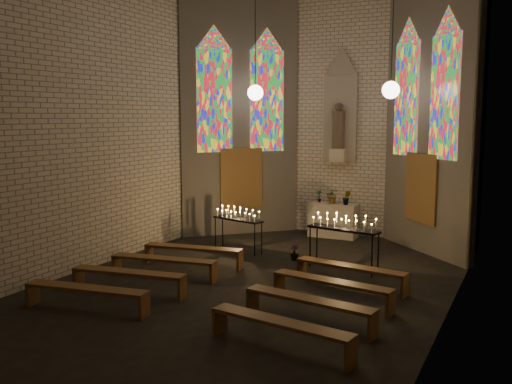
% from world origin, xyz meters
% --- Properties ---
extents(floor, '(12.00, 12.00, 0.00)m').
position_xyz_m(floor, '(0.00, 0.00, 0.00)').
color(floor, black).
rests_on(floor, ground).
extents(room, '(8.22, 12.43, 7.00)m').
position_xyz_m(room, '(-0.00, 3.37, 3.72)').
color(room, beige).
rests_on(room, ground).
extents(altar, '(1.40, 0.60, 1.00)m').
position_xyz_m(altar, '(0.00, 5.45, 0.50)').
color(altar, beige).
rests_on(altar, ground).
extents(flower_vase_left, '(0.22, 0.18, 0.36)m').
position_xyz_m(flower_vase_left, '(-0.48, 5.54, 1.18)').
color(flower_vase_left, '#4C723F').
rests_on(flower_vase_left, altar).
extents(flower_vase_center, '(0.48, 0.45, 0.42)m').
position_xyz_m(flower_vase_center, '(-0.01, 5.38, 1.21)').
color(flower_vase_center, '#4C723F').
rests_on(flower_vase_center, altar).
extents(flower_vase_right, '(0.27, 0.24, 0.42)m').
position_xyz_m(flower_vase_right, '(0.42, 5.36, 1.21)').
color(flower_vase_right, '#4C723F').
rests_on(flower_vase_right, altar).
extents(aisle_flower_pot, '(0.25, 0.25, 0.39)m').
position_xyz_m(aisle_flower_pot, '(0.03, 2.39, 0.19)').
color(aisle_flower_pot, '#4C723F').
rests_on(aisle_flower_pot, ground).
extents(votive_stand_left, '(1.53, 0.71, 1.09)m').
position_xyz_m(votive_stand_left, '(-1.67, 2.60, 0.94)').
color(votive_stand_left, black).
rests_on(votive_stand_left, ground).
extents(votive_stand_right, '(1.74, 0.70, 1.25)m').
position_xyz_m(votive_stand_right, '(1.41, 2.00, 1.07)').
color(votive_stand_right, black).
rests_on(votive_stand_right, ground).
extents(pew_left_0, '(2.44, 0.70, 0.46)m').
position_xyz_m(pew_left_0, '(-1.94, 0.84, 0.38)').
color(pew_left_0, '#553518').
rests_on(pew_left_0, ground).
extents(pew_right_0, '(2.44, 0.70, 0.46)m').
position_xyz_m(pew_right_0, '(1.94, 0.84, 0.38)').
color(pew_right_0, '#553518').
rests_on(pew_right_0, ground).
extents(pew_left_1, '(2.44, 0.70, 0.46)m').
position_xyz_m(pew_left_1, '(-1.94, -0.36, 0.38)').
color(pew_left_1, '#553518').
rests_on(pew_left_1, ground).
extents(pew_right_1, '(2.44, 0.70, 0.46)m').
position_xyz_m(pew_right_1, '(1.94, -0.36, 0.38)').
color(pew_right_1, '#553518').
rests_on(pew_right_1, ground).
extents(pew_left_2, '(2.44, 0.70, 0.46)m').
position_xyz_m(pew_left_2, '(-1.94, -1.56, 0.38)').
color(pew_left_2, '#553518').
rests_on(pew_left_2, ground).
extents(pew_right_2, '(2.44, 0.70, 0.46)m').
position_xyz_m(pew_right_2, '(1.94, -1.56, 0.38)').
color(pew_right_2, '#553518').
rests_on(pew_right_2, ground).
extents(pew_left_3, '(2.44, 0.70, 0.46)m').
position_xyz_m(pew_left_3, '(-1.94, -2.76, 0.38)').
color(pew_left_3, '#553518').
rests_on(pew_left_3, ground).
extents(pew_right_3, '(2.44, 0.70, 0.46)m').
position_xyz_m(pew_right_3, '(1.94, -2.76, 0.38)').
color(pew_right_3, '#553518').
rests_on(pew_right_3, ground).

